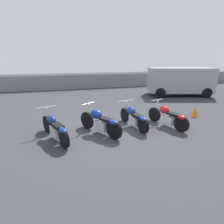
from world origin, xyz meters
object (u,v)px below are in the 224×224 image
object	(u,v)px
parked_van	(180,80)
motorcycle_slot_1	(100,122)
motorcycle_slot_3	(168,116)
traffic_cone_near	(195,112)
motorcycle_slot_0	(55,128)
motorcycle_slot_2	(134,117)

from	to	relation	value
parked_van	motorcycle_slot_1	bearing A→B (deg)	142.95
motorcycle_slot_3	traffic_cone_near	xyz separation A→B (m)	(1.97, 0.76, -0.18)
traffic_cone_near	motorcycle_slot_0	bearing A→B (deg)	-172.89
traffic_cone_near	parked_van	bearing A→B (deg)	62.11
motorcycle_slot_1	motorcycle_slot_3	world-z (taller)	motorcycle_slot_1
motorcycle_slot_0	motorcycle_slot_3	xyz separation A→B (m)	(4.27, 0.02, 0.01)
motorcycle_slot_0	motorcycle_slot_2	distance (m)	2.95
motorcycle_slot_2	motorcycle_slot_0	bearing A→B (deg)	177.21
parked_van	traffic_cone_near	distance (m)	5.29
motorcycle_slot_3	parked_van	distance (m)	6.98
motorcycle_slot_0	parked_van	bearing A→B (deg)	10.01
motorcycle_slot_2	motorcycle_slot_3	xyz separation A→B (m)	(1.34, -0.29, 0.00)
motorcycle_slot_1	parked_van	xyz separation A→B (m)	(7.14, 5.31, 0.67)
motorcycle_slot_3	parked_van	xyz separation A→B (m)	(4.41, 5.37, 0.70)
motorcycle_slot_2	traffic_cone_near	size ratio (longest dim) A/B	4.15
motorcycle_slot_2	parked_van	distance (m)	7.70
parked_van	motorcycle_slot_3	bearing A→B (deg)	156.93
motorcycle_slot_1	parked_van	distance (m)	8.93
motorcycle_slot_1	motorcycle_slot_2	bearing A→B (deg)	-21.49
motorcycle_slot_1	motorcycle_slot_3	size ratio (longest dim) A/B	0.95
traffic_cone_near	motorcycle_slot_3	bearing A→B (deg)	-158.96
parked_van	traffic_cone_near	size ratio (longest dim) A/B	10.12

